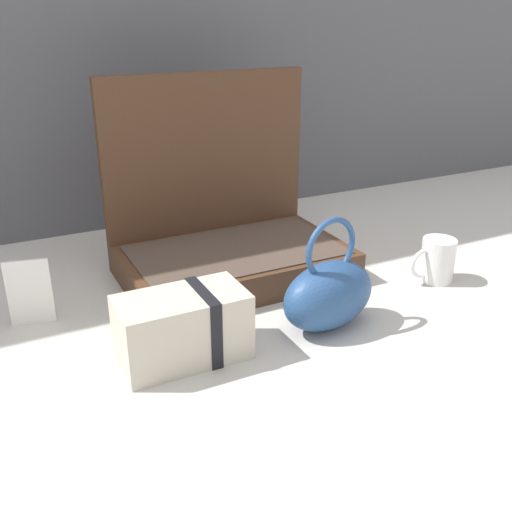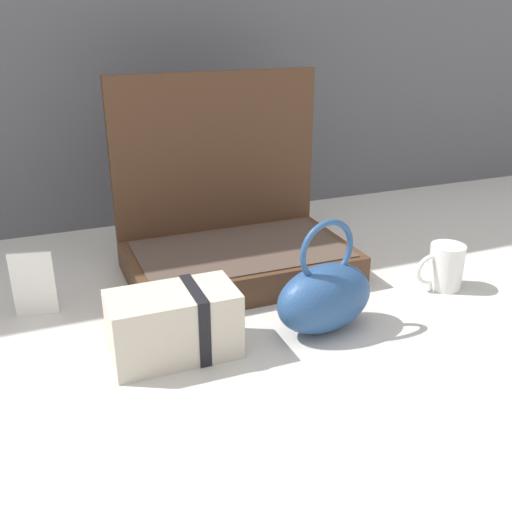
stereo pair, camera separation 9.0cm
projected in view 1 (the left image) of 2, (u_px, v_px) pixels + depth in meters
The scene contains 6 objects.
ground_plane at pixel (246, 301), 1.19m from camera, with size 6.00×6.00×0.00m, color beige.
open_suitcase at pixel (226, 231), 1.30m from camera, with size 0.48×0.31×0.43m.
teal_pouch_handbag at pixel (329, 293), 1.07m from camera, with size 0.21×0.14×0.22m.
cream_toiletry_bag at pixel (185, 327), 0.98m from camera, with size 0.22×0.12×0.12m.
coffee_mug at pixel (436, 260), 1.26m from camera, with size 0.11×0.07×0.10m.
info_card_left at pixel (30, 292), 1.08m from camera, with size 0.08×0.01×0.13m, color white.
Camera 1 is at (-0.46, -0.96, 0.55)m, focal length 40.99 mm.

